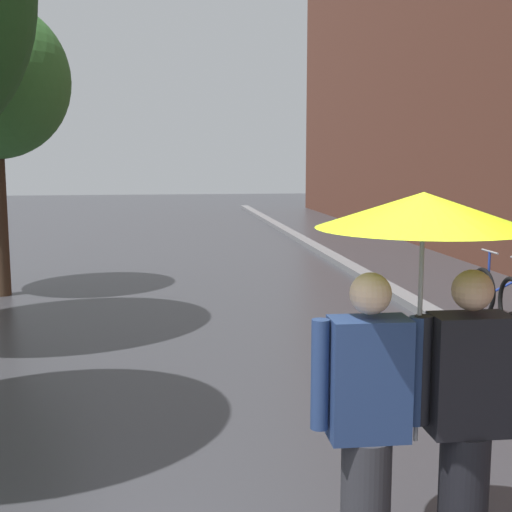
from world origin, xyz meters
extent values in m
cube|color=slate|center=(3.20, 10.00, 0.06)|extent=(0.30, 36.00, 0.12)
torus|color=black|center=(3.97, 5.78, 0.35)|extent=(0.11, 0.70, 0.70)
torus|color=black|center=(3.96, 6.54, 0.35)|extent=(0.07, 0.70, 0.70)
cylinder|color=#233DA8|center=(4.04, 6.54, 0.64)|extent=(0.04, 0.04, 0.58)
cylinder|color=#9E9EA3|center=(4.04, 6.54, 0.93)|extent=(0.03, 0.46, 0.03)
cube|color=navy|center=(0.42, 0.69, 1.15)|extent=(0.41, 0.23, 0.63)
sphere|color=beige|center=(0.42, 0.69, 1.59)|extent=(0.21, 0.21, 0.21)
cylinder|color=navy|center=(0.17, 0.70, 1.18)|extent=(0.09, 0.09, 0.56)
cylinder|color=navy|center=(0.67, 0.68, 1.18)|extent=(0.09, 0.09, 0.56)
cylinder|color=black|center=(0.95, 0.68, 0.42)|extent=(0.26, 0.26, 0.84)
cube|color=black|center=(0.95, 0.68, 1.15)|extent=(0.41, 0.23, 0.63)
sphere|color=tan|center=(0.95, 0.68, 1.59)|extent=(0.21, 0.21, 0.21)
cylinder|color=black|center=(0.70, 0.68, 1.18)|extent=(0.09, 0.09, 0.57)
cylinder|color=#9E9EA3|center=(0.69, 0.70, 1.36)|extent=(0.02, 0.02, 1.13)
cone|color=#BCE019|center=(0.69, 0.70, 2.00)|extent=(1.07, 1.07, 0.18)
camera|label=1|loc=(-0.61, -2.52, 2.25)|focal=48.09mm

